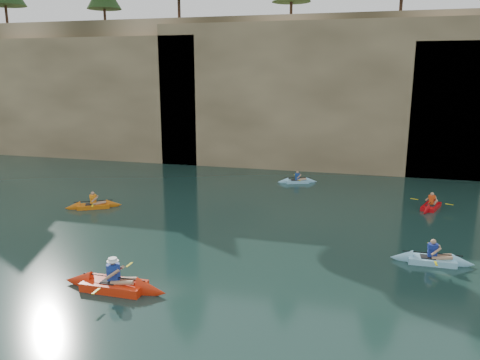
% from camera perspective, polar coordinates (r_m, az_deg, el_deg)
% --- Properties ---
extents(ground, '(160.00, 160.00, 0.00)m').
position_cam_1_polar(ground, '(16.57, -8.55, -13.78)').
color(ground, black).
rests_on(ground, ground).
extents(cliff, '(70.00, 16.00, 12.00)m').
position_cam_1_polar(cliff, '(43.92, 7.33, 11.13)').
color(cliff, tan).
rests_on(cliff, ground).
extents(cliff_slab_west, '(26.00, 2.40, 10.56)m').
position_cam_1_polar(cliff_slab_west, '(44.60, -20.97, 9.49)').
color(cliff_slab_west, tan).
rests_on(cliff_slab_west, ground).
extents(cliff_slab_center, '(24.00, 2.40, 11.40)m').
position_cam_1_polar(cliff_slab_center, '(36.34, 8.81, 10.21)').
color(cliff_slab_center, tan).
rests_on(cliff_slab_center, ground).
extents(sea_cave_west, '(4.50, 1.00, 4.00)m').
position_cam_1_polar(sea_cave_west, '(43.21, -18.97, 5.17)').
color(sea_cave_west, black).
rests_on(sea_cave_west, ground).
extents(sea_cave_center, '(3.50, 1.00, 3.20)m').
position_cam_1_polar(sea_cave_center, '(37.30, -0.74, 4.10)').
color(sea_cave_center, black).
rests_on(sea_cave_center, ground).
extents(sea_cave_east, '(5.00, 1.00, 4.50)m').
position_cam_1_polar(sea_cave_east, '(36.00, 21.27, 3.92)').
color(sea_cave_east, black).
rests_on(sea_cave_east, ground).
extents(main_kayaker, '(3.93, 2.64, 1.46)m').
position_cam_1_polar(main_kayaker, '(17.28, -15.08, -12.23)').
color(main_kayaker, red).
rests_on(main_kayaker, ground).
extents(kayaker_orange, '(3.01, 2.12, 1.16)m').
position_cam_1_polar(kayaker_orange, '(27.38, -17.42, -2.98)').
color(kayaker_orange, '#D5650D').
rests_on(kayaker_orange, ground).
extents(kayaker_ltblue_near, '(3.18, 2.47, 1.26)m').
position_cam_1_polar(kayaker_ltblue_near, '(20.33, 22.33, -8.96)').
color(kayaker_ltblue_near, '#8DCFEC').
rests_on(kayaker_ltblue_near, ground).
extents(kayaker_red_far, '(2.16, 3.17, 1.15)m').
position_cam_1_polar(kayaker_red_far, '(28.14, 22.27, -2.95)').
color(kayaker_red_far, red).
rests_on(kayaker_red_far, ground).
extents(kayaker_ltblue_mid, '(2.79, 1.99, 1.04)m').
position_cam_1_polar(kayaker_ltblue_mid, '(32.19, 6.98, -0.13)').
color(kayaker_ltblue_mid, '#91D2F2').
rests_on(kayaker_ltblue_mid, ground).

